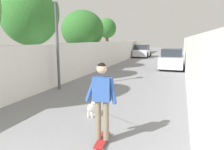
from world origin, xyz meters
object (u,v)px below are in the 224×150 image
at_px(tree_left_mid, 107,29).
at_px(person_skateboarder, 102,95).
at_px(lamp_post, 57,25).
at_px(skateboard, 102,140).
at_px(dog, 92,107).
at_px(car_far, 142,51).
at_px(car_near, 172,59).
at_px(tree_left_distant, 83,30).
at_px(tree_left_far, 29,12).

bearing_deg(tree_left_mid, person_skateboarder, -160.42).
xyz_separation_m(lamp_post, skateboard, (-4.04, -3.71, -2.82)).
relative_size(dog, car_far, 0.45).
distance_m(dog, car_near, 11.39).
relative_size(lamp_post, person_skateboarder, 2.43).
bearing_deg(lamp_post, tree_left_mid, 9.66).
bearing_deg(car_far, skateboard, -171.94).
xyz_separation_m(person_skateboarder, car_far, (21.95, 3.11, -0.39)).
bearing_deg(car_near, skateboard, 176.02).
height_order(dog, car_near, car_near).
bearing_deg(person_skateboarder, lamp_post, 42.56).
distance_m(tree_left_distant, lamp_post, 6.50).
bearing_deg(person_skateboarder, skateboard, -45.00).
height_order(tree_left_mid, car_far, tree_left_mid).
bearing_deg(person_skateboarder, dog, 32.21).
relative_size(tree_left_mid, lamp_post, 1.03).
xyz_separation_m(tree_left_distant, skateboard, (-10.27, -5.54, -2.88)).
distance_m(tree_left_mid, tree_left_far, 11.50).
relative_size(tree_left_mid, dog, 2.51).
distance_m(tree_left_mid, person_skateboarder, 17.41).
xyz_separation_m(tree_left_mid, tree_left_distant, (-6.00, -0.25, -0.33)).
relative_size(lamp_post, dog, 2.43).
bearing_deg(car_near, lamp_post, 152.00).
bearing_deg(tree_left_distant, skateboard, -151.65).
height_order(tree_left_distant, person_skateboarder, tree_left_distant).
bearing_deg(car_far, lamp_post, 178.08).
bearing_deg(lamp_post, car_near, -28.00).
height_order(lamp_post, car_near, lamp_post).
height_order(person_skateboarder, car_near, person_skateboarder).
relative_size(car_near, car_far, 1.03).
bearing_deg(dog, lamp_post, 47.07).
bearing_deg(lamp_post, tree_left_far, 69.92).
distance_m(tree_left_distant, car_near, 7.21).
xyz_separation_m(tree_left_distant, lamp_post, (-6.24, -1.84, -0.06)).
bearing_deg(tree_left_far, tree_left_mid, 0.34).
height_order(lamp_post, dog, lamp_post).
relative_size(tree_left_mid, tree_left_far, 0.83).
relative_size(skateboard, car_far, 0.21).
bearing_deg(car_near, tree_left_mid, 61.60).
distance_m(skateboard, person_skateboarder, 1.04).
relative_size(dog, car_near, 0.44).
xyz_separation_m(person_skateboarder, car_near, (12.67, -0.88, -0.39)).
xyz_separation_m(tree_left_mid, person_skateboarder, (-16.27, -5.79, -2.17)).
height_order(lamp_post, skateboard, lamp_post).
distance_m(lamp_post, dog, 4.64).
distance_m(lamp_post, car_far, 18.05).
distance_m(tree_left_mid, tree_left_distant, 6.01).
distance_m(tree_left_far, skateboard, 8.24).
xyz_separation_m(tree_left_mid, skateboard, (-16.27, -5.79, -3.21)).
relative_size(tree_left_mid, tree_left_distant, 0.99).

